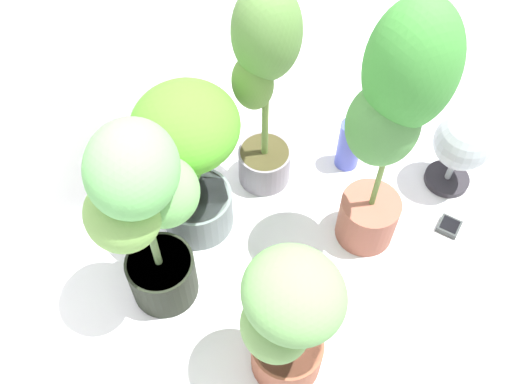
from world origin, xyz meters
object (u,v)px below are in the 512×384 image
at_px(potted_plant_front_left, 288,320).
at_px(potted_plant_back_center, 187,157).
at_px(floor_fan, 462,144).
at_px(potted_plant_front_right, 394,118).
at_px(potted_plant_back_left, 145,212).
at_px(hygrometer_box, 449,226).
at_px(potted_plant_back_right, 264,79).
at_px(nutrient_bottle, 349,144).

bearing_deg(potted_plant_front_left, potted_plant_back_center, 59.39).
bearing_deg(floor_fan, potted_plant_front_right, 18.44).
height_order(potted_plant_front_right, potted_plant_back_left, potted_plant_front_right).
xyz_separation_m(potted_plant_back_center, hygrometer_box, (0.46, -0.86, -0.40)).
distance_m(potted_plant_front_right, potted_plant_front_left, 0.66).
relative_size(potted_plant_back_right, potted_plant_back_center, 1.36).
distance_m(potted_plant_back_right, hygrometer_box, 0.93).
distance_m(potted_plant_back_right, potted_plant_back_center, 0.37).
height_order(potted_plant_back_right, floor_fan, potted_plant_back_right).
bearing_deg(potted_plant_back_left, potted_plant_back_right, -5.36).
bearing_deg(potted_plant_back_right, potted_plant_front_left, -145.86).
distance_m(potted_plant_back_right, floor_fan, 0.82).
bearing_deg(potted_plant_back_right, floor_fan, -61.72).
height_order(potted_plant_front_right, hygrometer_box, potted_plant_front_right).
bearing_deg(potted_plant_back_left, potted_plant_back_center, 11.16).
distance_m(potted_plant_front_right, potted_plant_back_left, 0.78).
relative_size(potted_plant_front_left, hygrometer_box, 7.67).
bearing_deg(potted_plant_front_right, potted_plant_back_right, 83.39).
height_order(potted_plant_back_center, potted_plant_front_left, potted_plant_back_center).
bearing_deg(potted_plant_back_center, hygrometer_box, -61.73).
distance_m(potted_plant_back_center, nutrient_bottle, 0.74).
bearing_deg(potted_plant_back_center, potted_plant_front_right, -65.11).
bearing_deg(potted_plant_back_left, potted_plant_front_right, -43.01).
height_order(potted_plant_front_left, floor_fan, potted_plant_front_left).
height_order(potted_plant_back_center, potted_plant_back_left, potted_plant_back_left).
bearing_deg(floor_fan, potted_plant_front_left, 32.06).
bearing_deg(potted_plant_back_center, potted_plant_back_left, -168.84).
relative_size(hygrometer_box, floor_fan, 0.23).
height_order(floor_fan, nutrient_bottle, floor_fan).
bearing_deg(potted_plant_back_left, floor_fan, -36.70).
distance_m(potted_plant_back_center, floor_fan, 1.05).
distance_m(potted_plant_back_right, potted_plant_front_left, 0.80).
xyz_separation_m(potted_plant_front_right, hygrometer_box, (0.20, -0.28, -0.65)).
height_order(potted_plant_back_left, potted_plant_front_left, potted_plant_back_left).
relative_size(potted_plant_back_right, hygrometer_box, 11.23).
relative_size(potted_plant_back_center, potted_plant_front_left, 1.07).
xyz_separation_m(floor_fan, nutrient_bottle, (-0.12, 0.40, -0.11)).
bearing_deg(hygrometer_box, potted_plant_front_left, -20.12).
height_order(potted_plant_back_right, potted_plant_back_center, potted_plant_back_right).
bearing_deg(floor_fan, nutrient_bottle, -28.97).
bearing_deg(potted_plant_back_center, floor_fan, -48.93).
bearing_deg(hygrometer_box, nutrient_bottle, -100.41).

